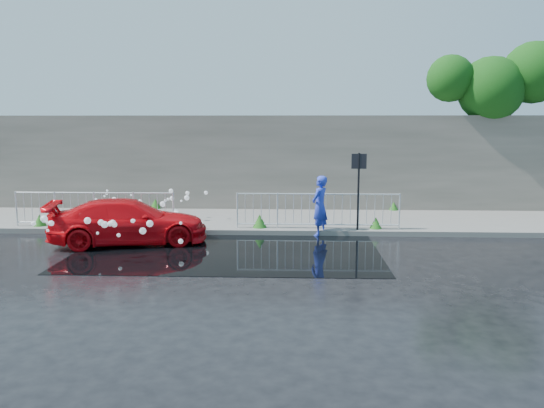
% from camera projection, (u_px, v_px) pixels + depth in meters
% --- Properties ---
extents(ground, '(90.00, 90.00, 0.00)m').
position_uv_depth(ground, '(204.00, 260.00, 13.27)').
color(ground, black).
rests_on(ground, ground).
extents(pavement, '(30.00, 4.00, 0.15)m').
position_uv_depth(pavement, '(228.00, 220.00, 18.19)').
color(pavement, slate).
rests_on(pavement, ground).
extents(curb, '(30.00, 0.25, 0.16)m').
position_uv_depth(curb, '(220.00, 232.00, 16.22)').
color(curb, slate).
rests_on(curb, ground).
extents(retaining_wall, '(30.00, 0.60, 3.50)m').
position_uv_depth(retaining_wall, '(234.00, 162.00, 20.08)').
color(retaining_wall, '#5A554C').
rests_on(retaining_wall, pavement).
extents(puddle, '(8.00, 5.00, 0.01)m').
position_uv_depth(puddle, '(228.00, 250.00, 14.23)').
color(puddle, black).
rests_on(puddle, ground).
extents(sign_post, '(0.45, 0.06, 2.50)m').
position_uv_depth(sign_post, '(359.00, 179.00, 15.90)').
color(sign_post, black).
rests_on(sign_post, ground).
extents(tree, '(4.99, 2.41, 6.33)m').
position_uv_depth(tree, '(500.00, 83.00, 19.46)').
color(tree, '#332114').
rests_on(tree, ground).
extents(railing_left, '(5.05, 0.05, 1.10)m').
position_uv_depth(railing_left, '(94.00, 208.00, 16.62)').
color(railing_left, silver).
rests_on(railing_left, pavement).
extents(railing_right, '(5.05, 0.05, 1.10)m').
position_uv_depth(railing_right, '(318.00, 210.00, 16.34)').
color(railing_right, silver).
rests_on(railing_right, pavement).
extents(weeds, '(12.17, 3.93, 0.42)m').
position_uv_depth(weeds, '(219.00, 216.00, 17.61)').
color(weeds, '#144B16').
rests_on(weeds, pavement).
extents(water_spray, '(3.70, 5.64, 1.04)m').
position_uv_depth(water_spray, '(137.00, 213.00, 15.53)').
color(water_spray, white).
rests_on(water_spray, ground).
extents(red_car, '(4.63, 2.72, 1.26)m').
position_uv_depth(red_car, '(129.00, 222.00, 14.94)').
color(red_car, red).
rests_on(red_car, ground).
extents(person, '(0.71, 0.79, 1.82)m').
position_uv_depth(person, '(320.00, 206.00, 15.97)').
color(person, blue).
rests_on(person, ground).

